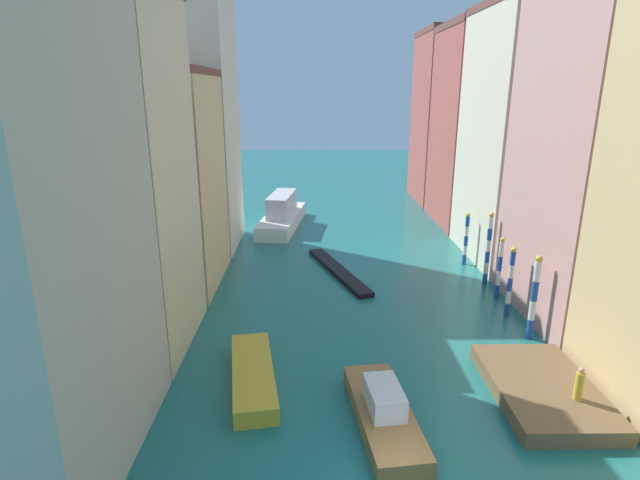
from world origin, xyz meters
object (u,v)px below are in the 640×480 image
object	(u,v)px
mooring_pole_2	(499,268)
mooring_pole_4	(466,238)
person_on_dock	(579,385)
mooring_pole_3	(488,248)
mooring_pole_1	(510,281)
motorboat_0	(384,411)
waterfront_dock	(542,389)
gondola_black	(338,271)
vaporetto_white	(282,215)
mooring_pole_0	(534,297)
motorboat_1	(253,375)

from	to	relation	value
mooring_pole_2	mooring_pole_4	xyz separation A→B (m)	(-0.15, 6.88, -0.02)
person_on_dock	mooring_pole_2	bearing A→B (deg)	85.53
mooring_pole_2	mooring_pole_3	xyz separation A→B (m)	(0.08, 2.56, 0.52)
mooring_pole_1	motorboat_0	size ratio (longest dim) A/B	0.64
mooring_pole_1	mooring_pole_4	xyz separation A→B (m)	(0.14, 9.45, -0.11)
waterfront_dock	person_on_dock	xyz separation A→B (m)	(0.86, -1.28, 1.06)
person_on_dock	gondola_black	bearing A→B (deg)	118.44
vaporetto_white	waterfront_dock	bearing A→B (deg)	-65.29
mooring_pole_1	gondola_black	size ratio (longest dim) A/B	0.44
mooring_pole_0	mooring_pole_1	distance (m)	2.89
gondola_black	person_on_dock	bearing A→B (deg)	-61.56
mooring_pole_3	gondola_black	xyz separation A→B (m)	(-10.36, 2.43, -2.52)
mooring_pole_1	mooring_pole_4	distance (m)	9.45
waterfront_dock	person_on_dock	bearing A→B (deg)	-56.12
waterfront_dock	mooring_pole_4	xyz separation A→B (m)	(1.67, 17.82, 1.79)
waterfront_dock	motorboat_1	distance (m)	13.26
person_on_dock	motorboat_0	bearing A→B (deg)	-176.44
waterfront_dock	gondola_black	size ratio (longest dim) A/B	0.69
waterfront_dock	motorboat_1	xyz separation A→B (m)	(-13.20, 1.24, 0.06)
person_on_dock	mooring_pole_0	xyz separation A→B (m)	(0.85, 6.78, 1.08)
motorboat_1	mooring_pole_2	bearing A→B (deg)	32.87
motorboat_0	vaporetto_white	bearing A→B (deg)	101.02
gondola_black	mooring_pole_3	bearing A→B (deg)	-13.20
mooring_pole_1	person_on_dock	bearing A→B (deg)	-93.95
mooring_pole_2	motorboat_1	xyz separation A→B (m)	(-15.02, -9.71, -1.75)
mooring_pole_0	mooring_pole_3	bearing A→B (deg)	88.74
person_on_dock	gondola_black	xyz separation A→B (m)	(-9.33, 17.22, -1.25)
mooring_pole_0	mooring_pole_3	distance (m)	8.02
waterfront_dock	mooring_pole_1	size ratio (longest dim) A/B	1.58
mooring_pole_1	mooring_pole_2	distance (m)	2.59
person_on_dock	gondola_black	world-z (taller)	person_on_dock
mooring_pole_0	mooring_pole_4	distance (m)	12.33
mooring_pole_4	vaporetto_white	xyz separation A→B (m)	(-15.17, 11.52, -0.89)
person_on_dock	mooring_pole_4	size ratio (longest dim) A/B	0.36
waterfront_dock	person_on_dock	distance (m)	1.88
motorboat_0	person_on_dock	bearing A→B (deg)	3.56
mooring_pole_1	vaporetto_white	bearing A→B (deg)	125.63
mooring_pole_0	motorboat_1	size ratio (longest dim) A/B	0.70
mooring_pole_3	motorboat_0	world-z (taller)	mooring_pole_3
waterfront_dock	mooring_pole_2	bearing A→B (deg)	80.57
waterfront_dock	mooring_pole_1	distance (m)	8.72
person_on_dock	waterfront_dock	bearing A→B (deg)	123.88
mooring_pole_4	motorboat_0	distance (m)	21.69
mooring_pole_2	motorboat_0	xyz separation A→B (m)	(-9.25, -12.74, -1.60)
mooring_pole_3	gondola_black	bearing A→B (deg)	166.80
mooring_pole_2	motorboat_1	distance (m)	17.97
mooring_pole_0	mooring_pole_1	bearing A→B (deg)	93.75
motorboat_1	vaporetto_white	bearing A→B (deg)	90.60
mooring_pole_0	vaporetto_white	bearing A→B (deg)	122.54
mooring_pole_0	mooring_pole_3	world-z (taller)	mooring_pole_3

